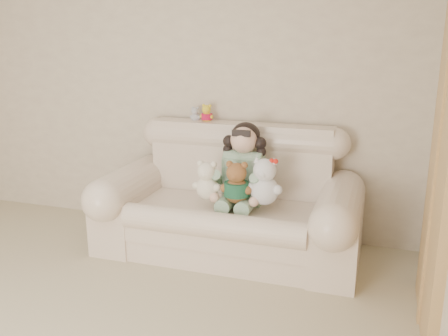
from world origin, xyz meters
The scene contains 9 objects.
wall_back centered at (0.00, 2.50, 1.30)m, with size 4.50×4.50×0.00m, color beige.
sofa centered at (0.73, 2.00, 0.52)m, with size 2.10×0.95×1.03m, color beige, non-canonical shape.
door_panel centered at (2.22, 1.40, 1.05)m, with size 0.06×0.90×2.10m, color tan.
seated_child centered at (0.84, 2.08, 0.75)m, with size 0.40×0.49×0.67m, color #2C743C, non-canonical shape.
brown_teddy centered at (0.86, 1.84, 0.69)m, with size 0.25×0.19×0.39m, color brown, non-canonical shape.
white_cat centered at (1.07, 1.87, 0.72)m, with size 0.28×0.21×0.44m, color silver, non-canonical shape.
cream_teddy centered at (0.61, 1.85, 0.68)m, with size 0.23×0.18×0.36m, color white, non-canonical shape.
yellow_mini_bear centered at (0.42, 2.37, 1.11)m, with size 0.12×0.09×0.19m, color yellow, non-canonical shape.
grey_mini_plush centered at (0.31, 2.38, 1.09)m, with size 0.10×0.08×0.16m, color silver, non-canonical shape.
Camera 1 is at (1.87, -1.57, 1.72)m, focal length 39.13 mm.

